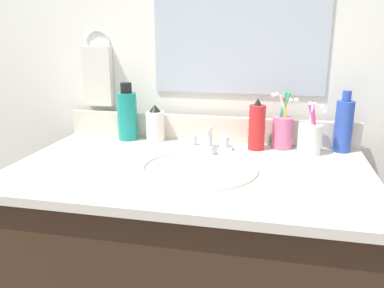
{
  "coord_description": "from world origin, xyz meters",
  "views": [
    {
      "loc": [
        0.24,
        -1.07,
        1.15
      ],
      "look_at": [
        0.01,
        0.0,
        0.83
      ],
      "focal_mm": 36.75,
      "sensor_mm": 36.0,
      "label": 1
    }
  ],
  "objects_px": {
    "faucet": "(209,142)",
    "cup_pink": "(283,131)",
    "bottle_shampoo_blue": "(344,125)",
    "bottle_lotion_white": "(155,124)",
    "bottle_spray_red": "(257,127)",
    "cup_white_ceramic": "(310,138)",
    "hand_towel": "(98,76)",
    "bottle_mouthwash_teal": "(127,115)"
  },
  "relations": [
    {
      "from": "bottle_lotion_white",
      "to": "cup_pink",
      "type": "bearing_deg",
      "value": -0.22
    },
    {
      "from": "bottle_spray_red",
      "to": "cup_pink",
      "type": "distance_m",
      "value": 0.09
    },
    {
      "from": "hand_towel",
      "to": "cup_white_ceramic",
      "type": "xyz_separation_m",
      "value": [
        0.78,
        -0.11,
        -0.17
      ]
    },
    {
      "from": "faucet",
      "to": "bottle_lotion_white",
      "type": "distance_m",
      "value": 0.23
    },
    {
      "from": "bottle_mouthwash_teal",
      "to": "cup_white_ceramic",
      "type": "relative_size",
      "value": 1.21
    },
    {
      "from": "bottle_mouthwash_teal",
      "to": "cup_white_ceramic",
      "type": "xyz_separation_m",
      "value": [
        0.64,
        -0.04,
        -0.04
      ]
    },
    {
      "from": "faucet",
      "to": "cup_pink",
      "type": "height_order",
      "value": "cup_pink"
    },
    {
      "from": "bottle_spray_red",
      "to": "bottle_lotion_white",
      "type": "xyz_separation_m",
      "value": [
        -0.36,
        0.03,
        -0.02
      ]
    },
    {
      "from": "bottle_shampoo_blue",
      "to": "cup_white_ceramic",
      "type": "distance_m",
      "value": 0.12
    },
    {
      "from": "hand_towel",
      "to": "cup_white_ceramic",
      "type": "distance_m",
      "value": 0.8
    },
    {
      "from": "bottle_mouthwash_teal",
      "to": "cup_pink",
      "type": "height_order",
      "value": "bottle_mouthwash_teal"
    },
    {
      "from": "hand_towel",
      "to": "cup_pink",
      "type": "xyz_separation_m",
      "value": [
        0.69,
        -0.06,
        -0.16
      ]
    },
    {
      "from": "bottle_shampoo_blue",
      "to": "bottle_spray_red",
      "type": "relative_size",
      "value": 1.16
    },
    {
      "from": "bottle_spray_red",
      "to": "hand_towel",
      "type": "bearing_deg",
      "value": 171.05
    },
    {
      "from": "bottle_mouthwash_teal",
      "to": "bottle_lotion_white",
      "type": "relative_size",
      "value": 1.58
    },
    {
      "from": "cup_white_ceramic",
      "to": "faucet",
      "type": "bearing_deg",
      "value": -174.55
    },
    {
      "from": "faucet",
      "to": "cup_white_ceramic",
      "type": "bearing_deg",
      "value": 5.45
    },
    {
      "from": "bottle_lotion_white",
      "to": "cup_pink",
      "type": "height_order",
      "value": "cup_pink"
    },
    {
      "from": "bottle_mouthwash_teal",
      "to": "bottle_shampoo_blue",
      "type": "relative_size",
      "value": 1.03
    },
    {
      "from": "bottle_mouthwash_teal",
      "to": "bottle_lotion_white",
      "type": "xyz_separation_m",
      "value": [
        0.1,
        0.01,
        -0.03
      ]
    },
    {
      "from": "bottle_spray_red",
      "to": "cup_pink",
      "type": "relative_size",
      "value": 0.89
    },
    {
      "from": "hand_towel",
      "to": "bottle_spray_red",
      "type": "xyz_separation_m",
      "value": [
        0.6,
        -0.1,
        -0.14
      ]
    },
    {
      "from": "hand_towel",
      "to": "bottle_lotion_white",
      "type": "relative_size",
      "value": 1.67
    },
    {
      "from": "bottle_spray_red",
      "to": "cup_pink",
      "type": "xyz_separation_m",
      "value": [
        0.09,
        0.03,
        -0.02
      ]
    },
    {
      "from": "hand_towel",
      "to": "faucet",
      "type": "xyz_separation_m",
      "value": [
        0.45,
        -0.14,
        -0.19
      ]
    },
    {
      "from": "faucet",
      "to": "cup_white_ceramic",
      "type": "relative_size",
      "value": 0.93
    },
    {
      "from": "bottle_shampoo_blue",
      "to": "bottle_lotion_white",
      "type": "xyz_separation_m",
      "value": [
        -0.64,
        -0.0,
        -0.03
      ]
    },
    {
      "from": "bottle_mouthwash_teal",
      "to": "bottle_spray_red",
      "type": "bearing_deg",
      "value": -3.47
    },
    {
      "from": "hand_towel",
      "to": "cup_pink",
      "type": "relative_size",
      "value": 1.13
    },
    {
      "from": "bottle_mouthwash_teal",
      "to": "cup_pink",
      "type": "bearing_deg",
      "value": 0.46
    },
    {
      "from": "bottle_mouthwash_teal",
      "to": "bottle_shampoo_blue",
      "type": "distance_m",
      "value": 0.75
    },
    {
      "from": "hand_towel",
      "to": "bottle_shampoo_blue",
      "type": "bearing_deg",
      "value": -3.9
    },
    {
      "from": "bottle_shampoo_blue",
      "to": "bottle_spray_red",
      "type": "xyz_separation_m",
      "value": [
        -0.28,
        -0.04,
        -0.01
      ]
    },
    {
      "from": "hand_towel",
      "to": "bottle_mouthwash_teal",
      "type": "relative_size",
      "value": 1.06
    },
    {
      "from": "faucet",
      "to": "bottle_spray_red",
      "type": "height_order",
      "value": "bottle_spray_red"
    },
    {
      "from": "bottle_mouthwash_teal",
      "to": "bottle_lotion_white",
      "type": "bearing_deg",
      "value": 3.44
    },
    {
      "from": "bottle_mouthwash_teal",
      "to": "hand_towel",
      "type": "bearing_deg",
      "value": 153.87
    },
    {
      "from": "bottle_lotion_white",
      "to": "faucet",
      "type": "bearing_deg",
      "value": -20.01
    },
    {
      "from": "bottle_spray_red",
      "to": "bottle_mouthwash_teal",
      "type": "bearing_deg",
      "value": 176.53
    },
    {
      "from": "hand_towel",
      "to": "bottle_lotion_white",
      "type": "xyz_separation_m",
      "value": [
        0.24,
        -0.06,
        -0.16
      ]
    },
    {
      "from": "bottle_mouthwash_teal",
      "to": "bottle_spray_red",
      "type": "height_order",
      "value": "bottle_mouthwash_teal"
    },
    {
      "from": "faucet",
      "to": "cup_pink",
      "type": "xyz_separation_m",
      "value": [
        0.24,
        0.07,
        0.03
      ]
    }
  ]
}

